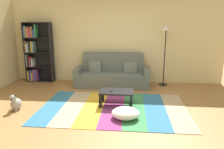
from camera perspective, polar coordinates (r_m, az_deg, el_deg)
ground_plane at (r=4.81m, az=-1.38°, el=-9.82°), size 14.00×14.00×0.00m
back_wall at (r=6.97m, az=1.05°, el=9.07°), size 6.80×0.10×2.70m
rug at (r=4.98m, az=0.39°, el=-8.91°), size 3.33×2.11×0.01m
couch at (r=6.62m, az=0.08°, el=-0.08°), size 2.26×0.80×1.00m
bookshelf at (r=7.45m, az=-19.74°, el=5.55°), size 0.90×0.28×1.93m
coffee_table at (r=5.04m, az=1.17°, el=-5.06°), size 0.78×0.48×0.35m
pouf at (r=4.44m, az=3.62°, el=-10.25°), size 0.57×0.51×0.22m
dog at (r=5.30m, az=-24.35°, el=-6.97°), size 0.22×0.35×0.40m
standing_lamp at (r=6.66m, az=14.17°, el=9.96°), size 0.32×0.32×1.83m
tv_remote at (r=5.03m, az=-0.14°, el=-4.24°), size 0.05×0.15×0.02m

